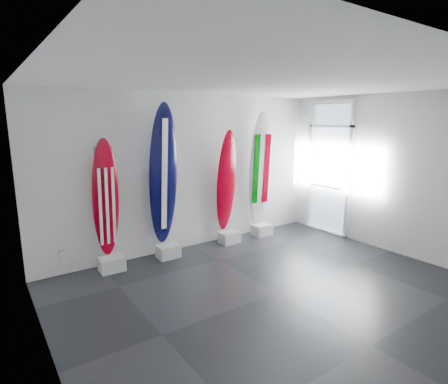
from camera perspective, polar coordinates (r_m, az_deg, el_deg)
floor at (r=5.55m, az=8.43°, el=-15.58°), size 6.00×6.00×0.00m
ceiling at (r=4.98m, az=9.47°, el=16.95°), size 6.00×6.00×0.00m
wall_back at (r=7.04m, az=-5.31°, el=3.13°), size 6.00×0.00×6.00m
wall_left at (r=3.72m, az=-26.87°, el=-5.55°), size 0.00×5.00×5.00m
wall_right at (r=7.43m, az=25.89°, el=2.47°), size 0.00×5.00×5.00m
display_block_usa at (r=6.44m, az=-17.43°, el=-10.90°), size 0.40×0.30×0.24m
surfboard_usa at (r=6.21m, az=-18.32°, el=-1.00°), size 0.47×0.22×2.00m
display_block_navy at (r=6.80m, az=-8.86°, el=-9.30°), size 0.40×0.30×0.24m
surfboard_navy at (r=6.53m, az=-9.63°, el=2.60°), size 0.61×0.35×2.58m
display_block_swiss at (r=7.47m, az=0.83°, el=-7.24°), size 0.40×0.30×0.24m
surfboard_swiss at (r=7.26m, az=0.40°, el=1.70°), size 0.49×0.32×2.09m
display_block_italy at (r=8.00m, az=6.06°, el=-6.02°), size 0.40×0.30×0.24m
surfboard_italy at (r=7.78m, az=5.78°, el=3.65°), size 0.58×0.32×2.46m
wall_outlet at (r=6.49m, az=-24.40°, el=-9.08°), size 0.09×0.02×0.13m
glass_door at (r=8.27m, az=16.38°, el=3.42°), size 0.12×1.16×2.85m
balcony at (r=9.49m, az=21.11°, el=-1.58°), size 2.80×2.20×1.20m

